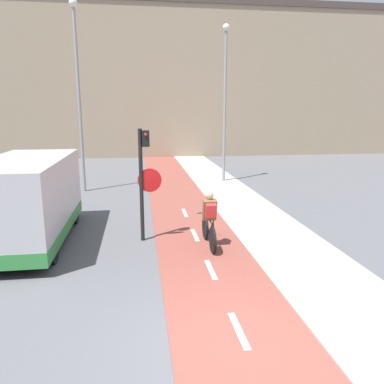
# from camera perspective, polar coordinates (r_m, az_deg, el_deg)

# --- Properties ---
(ground_plane) EXTENTS (120.00, 120.00, 0.00)m
(ground_plane) POSITION_cam_1_polar(r_m,az_deg,el_deg) (6.40, 8.38, -22.65)
(ground_plane) COLOR #5B5B60
(bike_lane) EXTENTS (2.38, 60.00, 0.02)m
(bike_lane) POSITION_cam_1_polar(r_m,az_deg,el_deg) (6.40, 8.38, -22.56)
(bike_lane) COLOR brown
(bike_lane) RESTS_ON ground_plane
(building_row_background) EXTENTS (60.00, 5.20, 12.01)m
(building_row_background) POSITION_cam_1_polar(r_m,az_deg,el_deg) (32.49, -5.50, 16.42)
(building_row_background) COLOR gray
(building_row_background) RESTS_ON ground_plane
(traffic_light_pole) EXTENTS (0.67, 0.25, 3.18)m
(traffic_light_pole) POSITION_cam_1_polar(r_m,az_deg,el_deg) (10.47, -7.33, 2.94)
(traffic_light_pole) COLOR black
(traffic_light_pole) RESTS_ON ground_plane
(street_lamp_far) EXTENTS (0.36, 0.36, 8.24)m
(street_lamp_far) POSITION_cam_1_polar(r_m,az_deg,el_deg) (17.75, -16.98, 15.88)
(street_lamp_far) COLOR gray
(street_lamp_far) RESTS_ON ground_plane
(street_lamp_sidewalk) EXTENTS (0.36, 0.36, 7.77)m
(street_lamp_sidewalk) POSITION_cam_1_polar(r_m,az_deg,el_deg) (19.47, 5.06, 15.25)
(street_lamp_sidewalk) COLOR gray
(street_lamp_sidewalk) RESTS_ON ground_plane
(cyclist_near) EXTENTS (0.46, 1.82, 1.54)m
(cyclist_near) POSITION_cam_1_polar(r_m,az_deg,el_deg) (10.19, 2.65, -4.43)
(cyclist_near) COLOR black
(cyclist_near) RESTS_ON ground_plane
(van) EXTENTS (2.10, 5.14, 2.37)m
(van) POSITION_cam_1_polar(r_m,az_deg,el_deg) (11.36, -23.76, -1.39)
(van) COLOR #B7B7BC
(van) RESTS_ON ground_plane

